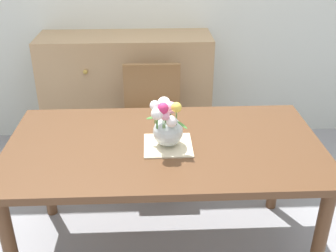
{
  "coord_description": "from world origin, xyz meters",
  "views": [
    {
      "loc": [
        -0.07,
        -1.93,
        1.85
      ],
      "look_at": [
        0.02,
        -0.03,
        0.88
      ],
      "focal_mm": 43.87,
      "sensor_mm": 36.0,
      "label": 1
    }
  ],
  "objects_px": {
    "dresser": "(127,93)",
    "flower_vase": "(167,125)",
    "dining_table": "(164,157)",
    "chair_far": "(153,118)"
  },
  "relations": [
    {
      "from": "dresser",
      "to": "dining_table",
      "type": "bearing_deg",
      "value": -78.53
    },
    {
      "from": "flower_vase",
      "to": "dining_table",
      "type": "bearing_deg",
      "value": 108.48
    },
    {
      "from": "chair_far",
      "to": "dresser",
      "type": "xyz_separation_m",
      "value": [
        -0.21,
        0.52,
        -0.02
      ]
    },
    {
      "from": "dining_table",
      "to": "flower_vase",
      "type": "relative_size",
      "value": 6.23
    },
    {
      "from": "dining_table",
      "to": "chair_far",
      "type": "distance_m",
      "value": 0.82
    },
    {
      "from": "dining_table",
      "to": "flower_vase",
      "type": "bearing_deg",
      "value": -71.52
    },
    {
      "from": "dining_table",
      "to": "dresser",
      "type": "relative_size",
      "value": 1.22
    },
    {
      "from": "chair_far",
      "to": "dresser",
      "type": "relative_size",
      "value": 0.64
    },
    {
      "from": "chair_far",
      "to": "flower_vase",
      "type": "distance_m",
      "value": 0.92
    },
    {
      "from": "dresser",
      "to": "flower_vase",
      "type": "xyz_separation_m",
      "value": [
        0.28,
        -1.37,
        0.39
      ]
    }
  ]
}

